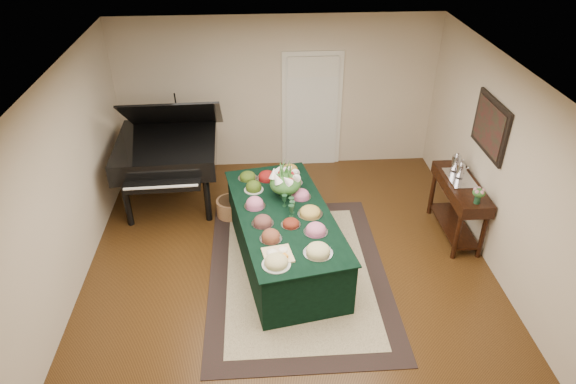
{
  "coord_description": "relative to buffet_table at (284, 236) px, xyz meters",
  "views": [
    {
      "loc": [
        -0.39,
        -5.39,
        4.65
      ],
      "look_at": [
        0.0,
        0.3,
        1.05
      ],
      "focal_mm": 32.0,
      "sensor_mm": 36.0,
      "label": 1
    }
  ],
  "objects": [
    {
      "name": "green_goblets",
      "position": [
        0.08,
        0.04,
        0.48
      ],
      "size": [
        0.17,
        0.33,
        0.18
      ],
      "color": "#16371F",
      "rests_on": "buffet_table"
    },
    {
      "name": "ground",
      "position": [
        0.06,
        -0.2,
        -0.4
      ],
      "size": [
        6.0,
        6.0,
        0.0
      ],
      "primitive_type": "plane",
      "color": "black",
      "rests_on": "ground"
    },
    {
      "name": "tea_service",
      "position": [
        2.55,
        0.64,
        0.61
      ],
      "size": [
        0.34,
        0.58,
        0.3
      ],
      "color": "silver",
      "rests_on": "mahogany_sideboard"
    },
    {
      "name": "wall_painting",
      "position": [
        2.77,
        0.43,
        1.35
      ],
      "size": [
        0.05,
        0.95,
        0.75
      ],
      "color": "black",
      "rests_on": "ground"
    },
    {
      "name": "kitchen_doorway",
      "position": [
        0.66,
        2.77,
        0.63
      ],
      "size": [
        1.05,
        0.07,
        2.1
      ],
      "color": "silver",
      "rests_on": "ground"
    },
    {
      "name": "floral_centerpiece",
      "position": [
        0.04,
        0.41,
        0.65
      ],
      "size": [
        0.45,
        0.45,
        0.45
      ],
      "color": "#16371F",
      "rests_on": "buffet_table"
    },
    {
      "name": "cutting_board",
      "position": [
        -0.13,
        -0.86,
        0.42
      ],
      "size": [
        0.39,
        0.39,
        0.1
      ],
      "color": "tan",
      "rests_on": "buffet_table"
    },
    {
      "name": "mahogany_sideboard",
      "position": [
        2.55,
        0.43,
        0.3
      ],
      "size": [
        0.45,
        1.32,
        0.89
      ],
      "color": "black",
      "rests_on": "ground"
    },
    {
      "name": "wicker_basket",
      "position": [
        -0.78,
        1.14,
        -0.26
      ],
      "size": [
        0.44,
        0.44,
        0.27
      ],
      "primitive_type": "cylinder",
      "color": "#99663D",
      "rests_on": "ground"
    },
    {
      "name": "pink_bouquet",
      "position": [
        2.55,
        -0.1,
        0.65
      ],
      "size": [
        0.18,
        0.18,
        0.23
      ],
      "color": "#16371F",
      "rests_on": "mahogany_sideboard"
    },
    {
      "name": "buffet_table",
      "position": [
        0.0,
        0.0,
        0.0
      ],
      "size": [
        1.65,
        2.73,
        0.79
      ],
      "color": "black",
      "rests_on": "ground"
    },
    {
      "name": "area_rug",
      "position": [
        0.16,
        -0.31,
        -0.39
      ],
      "size": [
        2.38,
        3.33,
        0.01
      ],
      "color": "black",
      "rests_on": "ground"
    },
    {
      "name": "food_platters",
      "position": [
        -0.01,
        0.04,
        0.44
      ],
      "size": [
        1.15,
        2.42,
        0.11
      ],
      "color": "silver",
      "rests_on": "buffet_table"
    },
    {
      "name": "grand_piano",
      "position": [
        -1.72,
        1.66,
        0.55
      ],
      "size": [
        1.69,
        1.9,
        1.86
      ],
      "color": "black",
      "rests_on": "ground"
    }
  ]
}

